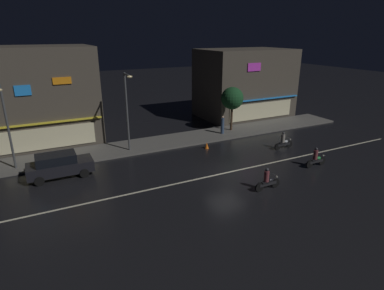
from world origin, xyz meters
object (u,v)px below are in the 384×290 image
(pedestrian_on_sidewalk, at_px, (222,125))
(motorcycle_opposite_lane, at_px, (316,159))
(streetlamp_west, at_px, (6,120))
(motorcycle_lead, at_px, (283,142))
(motorcycle_following, at_px, (267,181))
(traffic_cone, at_px, (207,145))
(parked_car_near_kerb, at_px, (59,165))
(streetlamp_mid, at_px, (127,106))

(pedestrian_on_sidewalk, height_order, motorcycle_opposite_lane, pedestrian_on_sidewalk)
(streetlamp_west, bearing_deg, motorcycle_opposite_lane, -24.54)
(motorcycle_lead, xyz_separation_m, motorcycle_opposite_lane, (-0.51, -4.06, 0.00))
(streetlamp_west, xyz_separation_m, motorcycle_following, (14.36, -10.50, -3.16))
(streetlamp_west, xyz_separation_m, traffic_cone, (14.68, -2.06, -3.52))
(streetlamp_west, relative_size, traffic_cone, 11.06)
(motorcycle_following, distance_m, traffic_cone, 8.46)
(motorcycle_opposite_lane, height_order, traffic_cone, motorcycle_opposite_lane)
(parked_car_near_kerb, xyz_separation_m, motorcycle_opposite_lane, (17.23, -6.66, -0.24))
(motorcycle_lead, bearing_deg, motorcycle_opposite_lane, -97.29)
(streetlamp_mid, bearing_deg, motorcycle_opposite_lane, -38.46)
(pedestrian_on_sidewalk, xyz_separation_m, motorcycle_lead, (2.57, -5.79, -0.33))
(streetlamp_mid, xyz_separation_m, motorcycle_following, (5.85, -10.50, -3.34))
(motorcycle_lead, relative_size, motorcycle_following, 1.00)
(streetlamp_mid, distance_m, pedestrian_on_sidewalk, 9.95)
(streetlamp_west, relative_size, motorcycle_lead, 3.20)
(streetlamp_mid, height_order, motorcycle_lead, streetlamp_mid)
(streetlamp_west, xyz_separation_m, parked_car_near_kerb, (2.80, -2.49, -2.93))
(parked_car_near_kerb, height_order, motorcycle_opposite_lane, parked_car_near_kerb)
(pedestrian_on_sidewalk, distance_m, motorcycle_opposite_lane, 10.07)
(streetlamp_west, distance_m, motorcycle_lead, 21.40)
(motorcycle_opposite_lane, distance_m, traffic_cone, 8.89)
(streetlamp_west, bearing_deg, traffic_cone, -7.97)
(streetlamp_west, distance_m, traffic_cone, 15.24)
(streetlamp_mid, bearing_deg, parked_car_near_kerb, -156.48)
(pedestrian_on_sidewalk, distance_m, traffic_cone, 4.34)
(parked_car_near_kerb, distance_m, motorcycle_lead, 17.93)
(pedestrian_on_sidewalk, xyz_separation_m, motorcycle_following, (-3.60, -11.20, -0.33))
(pedestrian_on_sidewalk, relative_size, motorcycle_lead, 0.92)
(parked_car_near_kerb, bearing_deg, pedestrian_on_sidewalk, 11.87)
(streetlamp_west, xyz_separation_m, motorcycle_lead, (20.54, -5.08, -3.16))
(parked_car_near_kerb, xyz_separation_m, motorcycle_following, (11.56, -8.02, -0.24))
(streetlamp_mid, height_order, parked_car_near_kerb, streetlamp_mid)
(streetlamp_west, xyz_separation_m, pedestrian_on_sidewalk, (17.97, 0.70, -2.84))
(motorcycle_lead, distance_m, motorcycle_following, 8.22)
(motorcycle_following, xyz_separation_m, motorcycle_opposite_lane, (5.67, 1.36, 0.00))
(motorcycle_following, relative_size, traffic_cone, 3.45)
(streetlamp_mid, bearing_deg, motorcycle_following, -60.89)
(pedestrian_on_sidewalk, relative_size, parked_car_near_kerb, 0.41)
(motorcycle_following, distance_m, motorcycle_opposite_lane, 5.83)
(streetlamp_west, relative_size, streetlamp_mid, 0.95)
(streetlamp_west, distance_m, pedestrian_on_sidewalk, 18.20)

